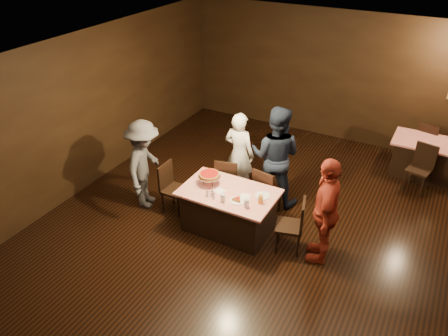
{
  "coord_description": "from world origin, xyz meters",
  "views": [
    {
      "loc": [
        1.96,
        -4.79,
        4.82
      ],
      "look_at": [
        -1.1,
        0.88,
        1.0
      ],
      "focal_mm": 35.0,
      "sensor_mm": 36.0,
      "label": 1
    }
  ],
  "objects_px": {
    "chair_far_left": "(229,179)",
    "chair_end_right": "(289,225)",
    "back_table": "(423,158)",
    "chair_back_far": "(428,142)",
    "pizza_stand": "(209,175)",
    "plate_empty": "(263,196)",
    "glass_front_left": "(223,198)",
    "diner_grey_knit": "(144,165)",
    "diner_white_jacket": "(239,154)",
    "diner_red_shirt": "(325,211)",
    "glass_front_right": "(247,203)",
    "chair_back_near": "(419,169)",
    "chair_far_right": "(268,191)",
    "diner_navy_hoodie": "(275,156)",
    "main_table": "(229,210)",
    "glass_amber": "(261,199)",
    "chair_end_left": "(175,189)"
  },
  "relations": [
    {
      "from": "chair_far_left",
      "to": "chair_end_right",
      "type": "bearing_deg",
      "value": 141.25
    },
    {
      "from": "back_table",
      "to": "chair_end_right",
      "type": "height_order",
      "value": "chair_end_right"
    },
    {
      "from": "chair_back_far",
      "to": "pizza_stand",
      "type": "bearing_deg",
      "value": 66.06
    },
    {
      "from": "chair_end_right",
      "to": "plate_empty",
      "type": "height_order",
      "value": "chair_end_right"
    },
    {
      "from": "chair_end_right",
      "to": "glass_front_left",
      "type": "distance_m",
      "value": 1.15
    },
    {
      "from": "diner_grey_knit",
      "to": "glass_front_left",
      "type": "height_order",
      "value": "diner_grey_knit"
    },
    {
      "from": "diner_white_jacket",
      "to": "glass_front_left",
      "type": "relative_size",
      "value": 11.97
    },
    {
      "from": "diner_red_shirt",
      "to": "glass_front_right",
      "type": "bearing_deg",
      "value": -88.61
    },
    {
      "from": "chair_end_right",
      "to": "diner_grey_knit",
      "type": "bearing_deg",
      "value": -103.72
    },
    {
      "from": "chair_end_right",
      "to": "diner_grey_knit",
      "type": "distance_m",
      "value": 2.82
    },
    {
      "from": "chair_back_near",
      "to": "pizza_stand",
      "type": "distance_m",
      "value": 4.2
    },
    {
      "from": "chair_end_right",
      "to": "diner_red_shirt",
      "type": "bearing_deg",
      "value": 82.25
    },
    {
      "from": "chair_far_right",
      "to": "diner_navy_hoodie",
      "type": "xyz_separation_m",
      "value": [
        -0.06,
        0.42,
        0.49
      ]
    },
    {
      "from": "main_table",
      "to": "diner_grey_knit",
      "type": "relative_size",
      "value": 0.94
    },
    {
      "from": "back_table",
      "to": "glass_amber",
      "type": "bearing_deg",
      "value": -120.16
    },
    {
      "from": "diner_red_shirt",
      "to": "chair_end_left",
      "type": "bearing_deg",
      "value": -102.31
    },
    {
      "from": "diner_navy_hoodie",
      "to": "diner_grey_knit",
      "type": "xyz_separation_m",
      "value": [
        -2.04,
        -1.23,
        -0.11
      ]
    },
    {
      "from": "diner_navy_hoodie",
      "to": "diner_white_jacket",
      "type": "bearing_deg",
      "value": -5.02
    },
    {
      "from": "main_table",
      "to": "chair_end_right",
      "type": "height_order",
      "value": "chair_end_right"
    },
    {
      "from": "diner_navy_hoodie",
      "to": "glass_amber",
      "type": "relative_size",
      "value": 13.78
    },
    {
      "from": "chair_end_right",
      "to": "main_table",
      "type": "bearing_deg",
      "value": -104.95
    },
    {
      "from": "main_table",
      "to": "diner_red_shirt",
      "type": "height_order",
      "value": "diner_red_shirt"
    },
    {
      "from": "main_table",
      "to": "diner_white_jacket",
      "type": "height_order",
      "value": "diner_white_jacket"
    },
    {
      "from": "diner_red_shirt",
      "to": "plate_empty",
      "type": "distance_m",
      "value": 1.08
    },
    {
      "from": "diner_navy_hoodie",
      "to": "glass_amber",
      "type": "xyz_separation_m",
      "value": [
        0.26,
        -1.22,
        -0.12
      ]
    },
    {
      "from": "diner_white_jacket",
      "to": "diner_red_shirt",
      "type": "bearing_deg",
      "value": 154.39
    },
    {
      "from": "chair_far_left",
      "to": "glass_front_left",
      "type": "relative_size",
      "value": 6.79
    },
    {
      "from": "chair_far_left",
      "to": "glass_front_right",
      "type": "xyz_separation_m",
      "value": [
        0.85,
        -1.0,
        0.37
      ]
    },
    {
      "from": "chair_back_near",
      "to": "glass_front_right",
      "type": "xyz_separation_m",
      "value": [
        -2.24,
        -3.1,
        0.37
      ]
    },
    {
      "from": "diner_red_shirt",
      "to": "glass_front_right",
      "type": "xyz_separation_m",
      "value": [
        -1.17,
        -0.32,
        -0.06
      ]
    },
    {
      "from": "main_table",
      "to": "diner_red_shirt",
      "type": "distance_m",
      "value": 1.7
    },
    {
      "from": "main_table",
      "to": "glass_front_left",
      "type": "height_order",
      "value": "glass_front_left"
    },
    {
      "from": "diner_grey_knit",
      "to": "glass_front_right",
      "type": "relative_size",
      "value": 12.18
    },
    {
      "from": "chair_end_right",
      "to": "diner_red_shirt",
      "type": "distance_m",
      "value": 0.68
    },
    {
      "from": "chair_end_left",
      "to": "glass_front_left",
      "type": "relative_size",
      "value": 6.79
    },
    {
      "from": "pizza_stand",
      "to": "glass_amber",
      "type": "relative_size",
      "value": 2.71
    },
    {
      "from": "chair_back_near",
      "to": "diner_red_shirt",
      "type": "bearing_deg",
      "value": -98.09
    },
    {
      "from": "chair_far_right",
      "to": "chair_end_left",
      "type": "relative_size",
      "value": 1.0
    },
    {
      "from": "chair_far_right",
      "to": "diner_grey_knit",
      "type": "bearing_deg",
      "value": 30.67
    },
    {
      "from": "glass_front_right",
      "to": "diner_red_shirt",
      "type": "bearing_deg",
      "value": 15.09
    },
    {
      "from": "chair_far_right",
      "to": "glass_amber",
      "type": "distance_m",
      "value": 0.9
    },
    {
      "from": "main_table",
      "to": "pizza_stand",
      "type": "relative_size",
      "value": 4.21
    },
    {
      "from": "main_table",
      "to": "chair_far_left",
      "type": "xyz_separation_m",
      "value": [
        -0.4,
        0.75,
        0.09
      ]
    },
    {
      "from": "chair_end_left",
      "to": "diner_white_jacket",
      "type": "bearing_deg",
      "value": -32.31
    },
    {
      "from": "chair_back_near",
      "to": "glass_front_left",
      "type": "bearing_deg",
      "value": -117.03
    },
    {
      "from": "chair_far_left",
      "to": "glass_amber",
      "type": "distance_m",
      "value": 1.33
    },
    {
      "from": "main_table",
      "to": "plate_empty",
      "type": "xyz_separation_m",
      "value": [
        0.55,
        0.15,
        0.39
      ]
    },
    {
      "from": "pizza_stand",
      "to": "glass_front_right",
      "type": "xyz_separation_m",
      "value": [
        0.85,
        -0.3,
        -0.11
      ]
    },
    {
      "from": "chair_end_right",
      "to": "glass_amber",
      "type": "height_order",
      "value": "chair_end_right"
    },
    {
      "from": "chair_back_far",
      "to": "glass_front_right",
      "type": "bearing_deg",
      "value": 76.07
    }
  ]
}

